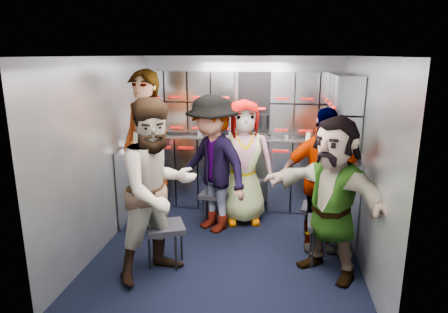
# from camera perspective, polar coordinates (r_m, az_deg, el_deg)

# --- Properties ---
(floor) EXTENTS (3.00, 3.00, 0.00)m
(floor) POSITION_cam_1_polar(r_m,az_deg,el_deg) (4.63, 0.59, -12.88)
(floor) COLOR black
(floor) RESTS_ON ground
(wall_back) EXTENTS (2.80, 0.04, 2.10)m
(wall_back) POSITION_cam_1_polar(r_m,az_deg,el_deg) (5.70, 2.57, 3.57)
(wall_back) COLOR #92979F
(wall_back) RESTS_ON ground
(wall_left) EXTENTS (0.04, 3.00, 2.10)m
(wall_left) POSITION_cam_1_polar(r_m,az_deg,el_deg) (4.64, -16.80, 0.43)
(wall_left) COLOR #92979F
(wall_left) RESTS_ON ground
(wall_right) EXTENTS (0.04, 3.00, 2.10)m
(wall_right) POSITION_cam_1_polar(r_m,az_deg,el_deg) (4.31, 19.44, -0.83)
(wall_right) COLOR #92979F
(wall_right) RESTS_ON ground
(ceiling) EXTENTS (2.80, 3.00, 0.02)m
(ceiling) POSITION_cam_1_polar(r_m,az_deg,el_deg) (4.11, 0.67, 14.12)
(ceiling) COLOR silver
(ceiling) RESTS_ON wall_back
(cart_bank_back) EXTENTS (2.68, 0.38, 0.99)m
(cart_bank_back) POSITION_cam_1_polar(r_m,az_deg,el_deg) (5.63, 2.31, -2.38)
(cart_bank_back) COLOR #A0A4B0
(cart_bank_back) RESTS_ON ground
(cart_bank_left) EXTENTS (0.38, 0.76, 0.99)m
(cart_bank_left) POSITION_cam_1_polar(r_m,az_deg,el_deg) (5.21, -11.71, -4.10)
(cart_bank_left) COLOR #A0A4B0
(cart_bank_left) RESTS_ON ground
(counter) EXTENTS (2.68, 0.42, 0.03)m
(counter) POSITION_cam_1_polar(r_m,az_deg,el_deg) (5.51, 2.36, 2.81)
(counter) COLOR #B4B7BC
(counter) RESTS_ON cart_bank_back
(locker_bank_back) EXTENTS (2.68, 0.28, 0.82)m
(locker_bank_back) POSITION_cam_1_polar(r_m,az_deg,el_deg) (5.49, 2.47, 7.80)
(locker_bank_back) COLOR #A0A4B0
(locker_bank_back) RESTS_ON wall_back
(locker_bank_right) EXTENTS (0.28, 1.00, 0.82)m
(locker_bank_right) POSITION_cam_1_polar(r_m,az_deg,el_deg) (4.87, 16.58, 6.38)
(locker_bank_right) COLOR #A0A4B0
(locker_bank_right) RESTS_ON wall_right
(right_cabinet) EXTENTS (0.28, 1.20, 1.00)m
(right_cabinet) POSITION_cam_1_polar(r_m,az_deg,el_deg) (5.00, 15.94, -5.07)
(right_cabinet) COLOR #A0A4B0
(right_cabinet) RESTS_ON ground
(coffee_niche) EXTENTS (0.46, 0.16, 0.84)m
(coffee_niche) POSITION_cam_1_polar(r_m,az_deg,el_deg) (5.54, 4.40, 7.62)
(coffee_niche) COLOR black
(coffee_niche) RESTS_ON wall_back
(red_latch_strip) EXTENTS (2.60, 0.02, 0.03)m
(red_latch_strip) POSITION_cam_1_polar(r_m,az_deg,el_deg) (5.34, 2.13, 0.96)
(red_latch_strip) COLOR #B70E0C
(red_latch_strip) RESTS_ON cart_bank_back
(jump_seat_near_left) EXTENTS (0.48, 0.47, 0.44)m
(jump_seat_near_left) POSITION_cam_1_polar(r_m,az_deg,el_deg) (4.17, -8.40, -10.27)
(jump_seat_near_left) COLOR black
(jump_seat_near_left) RESTS_ON ground
(jump_seat_mid_left) EXTENTS (0.39, 0.38, 0.41)m
(jump_seat_mid_left) POSITION_cam_1_polar(r_m,az_deg,el_deg) (5.11, -1.30, -5.66)
(jump_seat_mid_left) COLOR black
(jump_seat_mid_left) RESTS_ON ground
(jump_seat_center) EXTENTS (0.55, 0.54, 0.50)m
(jump_seat_center) POSITION_cam_1_polar(r_m,az_deg,el_deg) (5.33, 2.93, -3.99)
(jump_seat_center) COLOR black
(jump_seat_center) RESTS_ON ground
(jump_seat_mid_right) EXTENTS (0.40, 0.39, 0.42)m
(jump_seat_mid_right) POSITION_cam_1_polar(r_m,az_deg,el_deg) (4.77, 13.26, -7.49)
(jump_seat_mid_right) COLOR black
(jump_seat_mid_right) RESTS_ON ground
(jump_seat_near_right) EXTENTS (0.42, 0.40, 0.47)m
(jump_seat_near_right) POSITION_cam_1_polar(r_m,az_deg,el_deg) (4.27, 14.57, -9.61)
(jump_seat_near_right) COLOR black
(jump_seat_near_right) RESTS_ON ground
(attendant_standing) EXTENTS (0.85, 0.75, 1.96)m
(attendant_standing) POSITION_cam_1_polar(r_m,az_deg,el_deg) (4.88, -11.07, 0.62)
(attendant_standing) COLOR black
(attendant_standing) RESTS_ON ground
(attendant_arc_a) EXTENTS (1.05, 1.07, 1.75)m
(attendant_arc_a) POSITION_cam_1_polar(r_m,az_deg,el_deg) (3.83, -9.41, -4.78)
(attendant_arc_a) COLOR black
(attendant_arc_a) RESTS_ON ground
(attendant_arc_b) EXTENTS (1.23, 1.15, 1.67)m
(attendant_arc_b) POSITION_cam_1_polar(r_m,az_deg,el_deg) (4.80, -1.68, -1.14)
(attendant_arc_b) COLOR black
(attendant_arc_b) RESTS_ON ground
(attendant_arc_c) EXTENTS (0.87, 0.66, 1.59)m
(attendant_arc_c) POSITION_cam_1_polar(r_m,az_deg,el_deg) (5.05, 2.79, -0.83)
(attendant_arc_c) COLOR black
(attendant_arc_c) RESTS_ON ground
(attendant_arc_d) EXTENTS (0.93, 0.39, 1.59)m
(attendant_arc_d) POSITION_cam_1_polar(r_m,az_deg,el_deg) (4.46, 13.76, -3.29)
(attendant_arc_d) COLOR black
(attendant_arc_d) RESTS_ON ground
(attendant_arc_e) EXTENTS (1.42, 1.32, 1.59)m
(attendant_arc_e) POSITION_cam_1_polar(r_m,az_deg,el_deg) (3.96, 15.20, -5.68)
(attendant_arc_e) COLOR black
(attendant_arc_e) RESTS_ON ground
(bottle_left) EXTENTS (0.07, 0.07, 0.23)m
(bottle_left) POSITION_cam_1_polar(r_m,az_deg,el_deg) (5.51, -3.48, 4.18)
(bottle_left) COLOR white
(bottle_left) RESTS_ON counter
(bottle_mid) EXTENTS (0.07, 0.07, 0.27)m
(bottle_mid) POSITION_cam_1_polar(r_m,az_deg,el_deg) (5.44, 1.03, 4.28)
(bottle_mid) COLOR white
(bottle_mid) RESTS_ON counter
(bottle_right) EXTENTS (0.06, 0.06, 0.26)m
(bottle_right) POSITION_cam_1_polar(r_m,az_deg,el_deg) (5.41, 8.99, 3.97)
(bottle_right) COLOR white
(bottle_right) RESTS_ON counter
(cup_left) EXTENTS (0.09, 0.09, 0.10)m
(cup_left) POSITION_cam_1_polar(r_m,az_deg,el_deg) (5.49, -2.02, 3.46)
(cup_left) COLOR tan
(cup_left) RESTS_ON counter
(cup_right) EXTENTS (0.07, 0.07, 0.11)m
(cup_right) POSITION_cam_1_polar(r_m,az_deg,el_deg) (5.42, 11.95, 3.08)
(cup_right) COLOR tan
(cup_right) RESTS_ON counter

